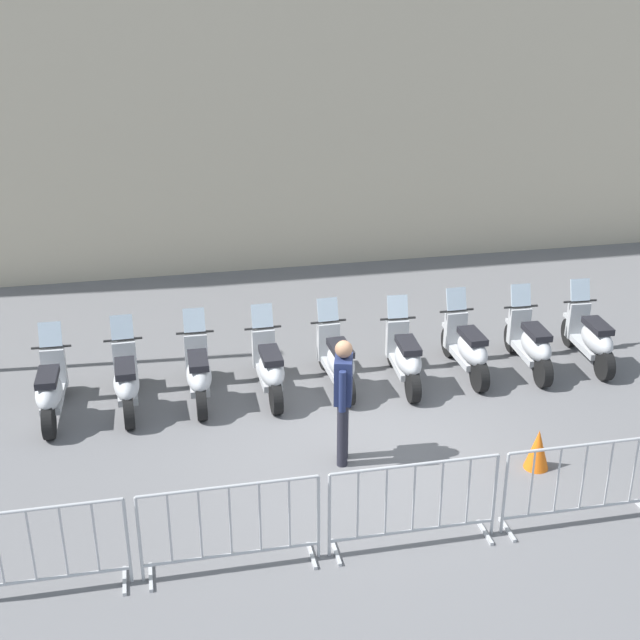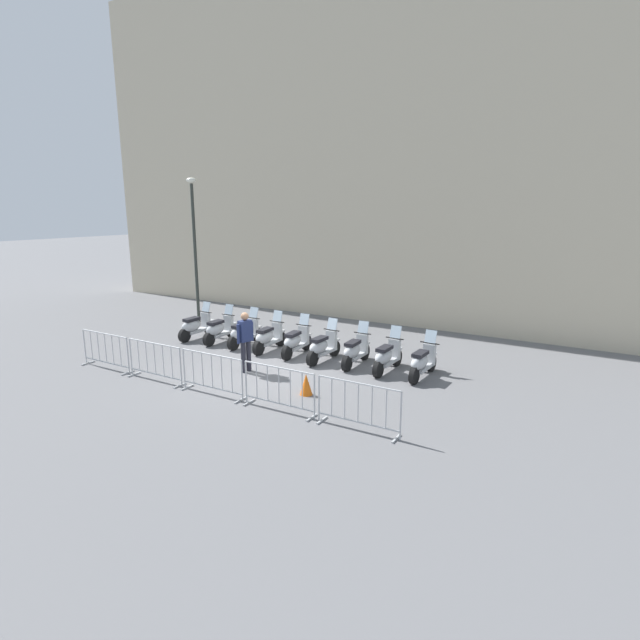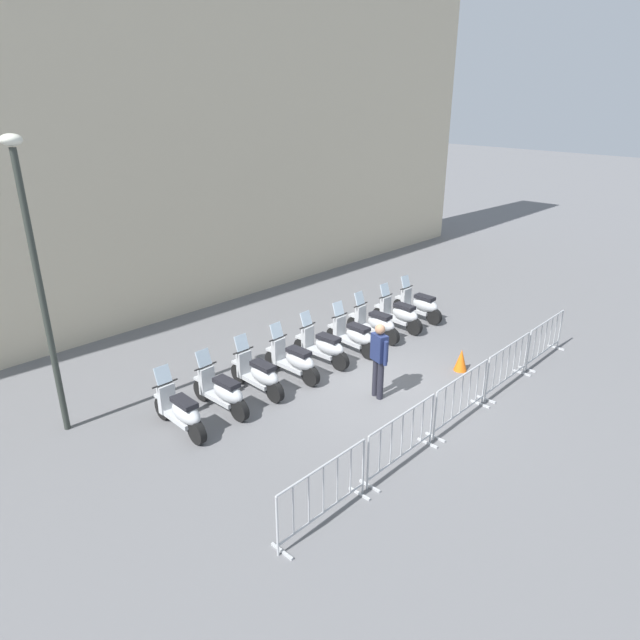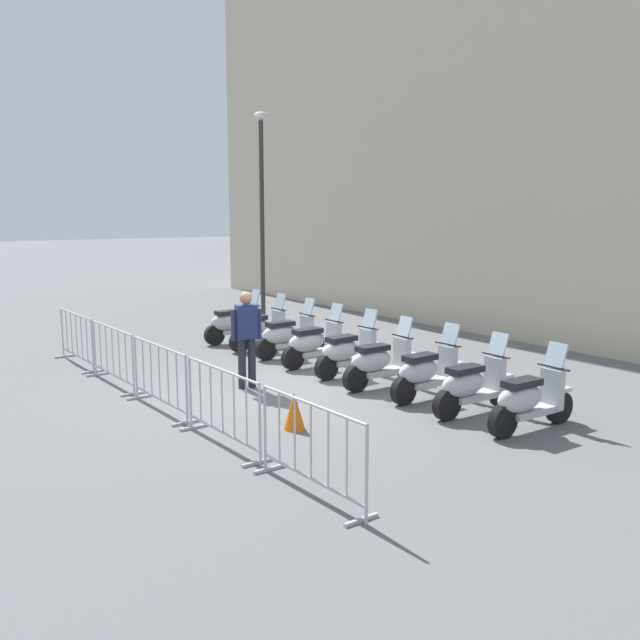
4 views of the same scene
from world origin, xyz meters
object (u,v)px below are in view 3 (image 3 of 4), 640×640
motorcycle_2 (259,375)px  street_lamp (35,264)px  barrier_segment_0 (323,495)px  motorcycle_7 (399,314)px  motorcycle_0 (181,412)px  traffic_cone (461,360)px  motorcycle_4 (323,347)px  barrier_segment_2 (461,398)px  motorcycle_1 (222,392)px  motorcycle_3 (294,361)px  officer_near_row_end (379,357)px  barrier_segment_3 (508,366)px  barrier_segment_1 (402,440)px  motorcycle_8 (419,305)px  motorcycle_6 (375,324)px  barrier_segment_4 (545,340)px  motorcycle_5 (353,336)px

motorcycle_2 → street_lamp: size_ratio=0.31×
barrier_segment_0 → street_lamp: street_lamp is taller
motorcycle_7 → motorcycle_0: bearing=-171.2°
motorcycle_2 → traffic_cone: bearing=-24.6°
motorcycle_4 → motorcycle_7: 3.10m
motorcycle_7 → barrier_segment_2: size_ratio=0.90×
motorcycle_7 → barrier_segment_2: motorcycle_7 is taller
motorcycle_1 → barrier_segment_2: size_ratio=0.90×
motorcycle_2 → traffic_cone: (4.46, -2.04, -0.18)m
motorcycle_3 → street_lamp: street_lamp is taller
motorcycle_4 → officer_near_row_end: (-0.08, -2.05, 0.53)m
barrier_segment_3 → barrier_segment_1: bearing=-171.5°
motorcycle_8 → officer_near_row_end: (-4.17, -2.63, 0.53)m
motorcycle_1 → barrier_segment_0: size_ratio=0.90×
street_lamp → officer_near_row_end: (5.78, -2.87, -2.42)m
motorcycle_2 → motorcycle_6: same height
barrier_segment_3 → traffic_cone: 1.19m
motorcycle_4 → barrier_segment_4: motorcycle_4 is taller
motorcycle_2 → barrier_segment_2: bearing=-53.2°
motorcycle_8 → traffic_cone: (-1.69, -2.92, -0.18)m
motorcycle_6 → barrier_segment_3: size_ratio=0.90×
motorcycle_4 → motorcycle_6: (2.04, 0.32, 0.00)m
motorcycle_7 → barrier_segment_0: 8.09m
barrier_segment_2 → motorcycle_4: bearing=98.4°
motorcycle_1 → motorcycle_6: size_ratio=1.00×
motorcycle_0 → motorcycle_1: bearing=11.4°
motorcycle_0 → barrier_segment_0: (0.65, -3.70, 0.07)m
barrier_segment_3 → officer_near_row_end: (-2.65, 1.45, 0.46)m
motorcycle_6 → officer_near_row_end: (-2.12, -2.36, 0.53)m
motorcycle_8 → barrier_segment_0: size_ratio=0.90×
officer_near_row_end → barrier_segment_4: bearing=-13.9°
barrier_segment_4 → officer_near_row_end: 4.81m
traffic_cone → barrier_segment_4: bearing=-21.7°
motorcycle_5 → motorcycle_6: bearing=14.9°
motorcycle_8 → barrier_segment_2: bearing=-128.9°
barrier_segment_0 → officer_near_row_end: 4.13m
motorcycle_7 → motorcycle_8: (1.02, 0.17, 0.00)m
motorcycle_4 → street_lamp: street_lamp is taller
motorcycle_0 → street_lamp: street_lamp is taller
motorcycle_0 → traffic_cone: bearing=-14.2°
motorcycle_8 → barrier_segment_0: (-7.53, -4.98, 0.07)m
barrier_segment_1 → officer_near_row_end: officer_near_row_end is taller
motorcycle_2 → motorcycle_5: (3.09, 0.35, 0.00)m
barrier_segment_1 → officer_near_row_end: size_ratio=1.11×
motorcycle_4 → barrier_segment_3: size_ratio=0.89×
street_lamp → officer_near_row_end: 6.90m
motorcycle_8 → barrier_segment_1: size_ratio=0.90×
motorcycle_6 → barrier_segment_0: bearing=-139.4°
motorcycle_6 → motorcycle_2: bearing=-171.5°
motorcycle_3 → barrier_segment_0: bearing=-119.9°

